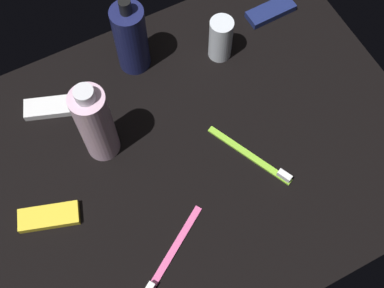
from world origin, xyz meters
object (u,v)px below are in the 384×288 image
(lotion_bottle, at_px, (131,38))
(snack_bar_navy, at_px, (271,11))
(toothbrush_pink, at_px, (169,257))
(snack_bar_white, at_px, (52,107))
(deodorant_stick, at_px, (221,39))
(toothbrush_lime, at_px, (254,158))
(snack_bar_yellow, at_px, (48,215))
(bodywash_bottle, at_px, (96,124))

(lotion_bottle, relative_size, snack_bar_navy, 1.75)
(toothbrush_pink, bearing_deg, lotion_bottle, -106.44)
(toothbrush_pink, xyz_separation_m, snack_bar_white, (0.07, -0.36, 0.00))
(deodorant_stick, bearing_deg, toothbrush_lime, 76.69)
(toothbrush_pink, relative_size, toothbrush_lime, 0.94)
(lotion_bottle, distance_m, snack_bar_yellow, 0.36)
(lotion_bottle, bearing_deg, deodorant_stick, 159.61)
(deodorant_stick, relative_size, toothbrush_lime, 0.58)
(deodorant_stick, relative_size, snack_bar_yellow, 0.94)
(toothbrush_pink, xyz_separation_m, snack_bar_yellow, (0.15, -0.16, 0.00))
(toothbrush_pink, height_order, snack_bar_navy, toothbrush_pink)
(toothbrush_pink, bearing_deg, snack_bar_white, -78.62)
(lotion_bottle, height_order, bodywash_bottle, bodywash_bottle)
(deodorant_stick, relative_size, toothbrush_pink, 0.62)
(toothbrush_lime, bearing_deg, lotion_bottle, -70.21)
(lotion_bottle, distance_m, bodywash_bottle, 0.19)
(toothbrush_lime, bearing_deg, toothbrush_pink, 22.52)
(snack_bar_white, distance_m, snack_bar_navy, 0.49)
(toothbrush_pink, relative_size, snack_bar_navy, 1.52)
(toothbrush_pink, bearing_deg, snack_bar_yellow, -46.39)
(toothbrush_lime, bearing_deg, deodorant_stick, -103.31)
(toothbrush_lime, height_order, snack_bar_yellow, toothbrush_lime)
(snack_bar_navy, bearing_deg, snack_bar_yellow, 17.60)
(bodywash_bottle, xyz_separation_m, snack_bar_white, (0.06, -0.12, -0.09))
(snack_bar_yellow, bearing_deg, toothbrush_lime, -172.70)
(bodywash_bottle, distance_m, deodorant_stick, 0.30)
(toothbrush_lime, bearing_deg, bodywash_bottle, -32.63)
(toothbrush_lime, distance_m, snack_bar_yellow, 0.38)
(toothbrush_lime, relative_size, snack_bar_yellow, 1.61)
(bodywash_bottle, xyz_separation_m, snack_bar_navy, (-0.43, -0.12, -0.09))
(bodywash_bottle, height_order, snack_bar_yellow, bodywash_bottle)
(lotion_bottle, xyz_separation_m, snack_bar_white, (0.19, 0.02, -0.07))
(snack_bar_yellow, bearing_deg, bodywash_bottle, -132.16)
(deodorant_stick, height_order, toothbrush_lime, deodorant_stick)
(snack_bar_white, relative_size, snack_bar_yellow, 1.00)
(toothbrush_pink, height_order, snack_bar_yellow, toothbrush_pink)
(snack_bar_white, xyz_separation_m, snack_bar_yellow, (0.08, 0.20, 0.00))
(deodorant_stick, relative_size, snack_bar_navy, 0.94)
(bodywash_bottle, bearing_deg, deodorant_stick, -163.96)
(snack_bar_yellow, bearing_deg, toothbrush_pink, 151.70)
(lotion_bottle, relative_size, toothbrush_pink, 1.15)
(toothbrush_pink, bearing_deg, snack_bar_navy, -138.99)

